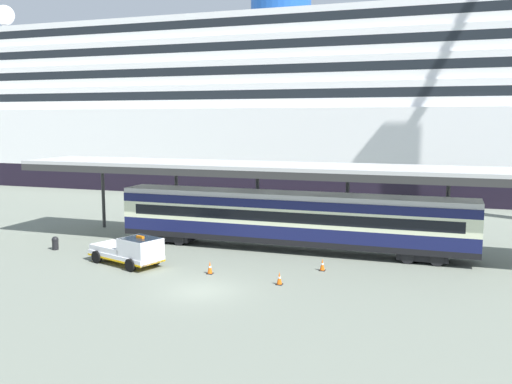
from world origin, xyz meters
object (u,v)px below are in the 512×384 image
at_px(traffic_cone_far, 210,268).
at_px(quay_bollard, 55,243).
at_px(traffic_cone_near, 279,278).
at_px(traffic_cone_mid, 322,265).
at_px(train_carriage, 290,218).
at_px(service_truck, 131,250).
at_px(cruise_ship, 220,111).

xyz_separation_m(traffic_cone_far, quay_bollard, (-12.90, 2.17, 0.14)).
relative_size(traffic_cone_near, traffic_cone_mid, 0.98).
bearing_deg(quay_bollard, traffic_cone_mid, 2.16).
bearing_deg(traffic_cone_mid, traffic_cone_near, -114.45).
distance_m(train_carriage, traffic_cone_near, 8.52).
bearing_deg(service_truck, traffic_cone_near, -5.48).
relative_size(cruise_ship, traffic_cone_far, 180.89).
height_order(cruise_ship, traffic_cone_mid, cruise_ship).
bearing_deg(cruise_ship, traffic_cone_far, -68.23).
distance_m(train_carriage, traffic_cone_mid, 5.89).
height_order(train_carriage, traffic_cone_far, train_carriage).
relative_size(service_truck, traffic_cone_far, 7.29).
relative_size(service_truck, quay_bollard, 5.81).
relative_size(traffic_cone_far, quay_bollard, 0.80).
relative_size(train_carriage, traffic_cone_far, 32.75).
height_order(traffic_cone_far, quay_bollard, quay_bollard).
height_order(traffic_cone_near, quay_bollard, quay_bollard).
distance_m(traffic_cone_near, quay_bollard, 17.72).
bearing_deg(traffic_cone_near, traffic_cone_far, 170.53).
distance_m(cruise_ship, quay_bollard, 46.72).
relative_size(train_carriage, service_truck, 4.49).
distance_m(cruise_ship, traffic_cone_near, 54.56).
distance_m(traffic_cone_mid, traffic_cone_far, 6.87).
height_order(service_truck, traffic_cone_near, service_truck).
xyz_separation_m(traffic_cone_near, quay_bollard, (-17.47, 2.93, 0.16)).
bearing_deg(traffic_cone_near, traffic_cone_mid, 65.55).
distance_m(traffic_cone_near, traffic_cone_mid, 4.01).
relative_size(traffic_cone_mid, traffic_cone_far, 0.97).
xyz_separation_m(cruise_ship, traffic_cone_mid, (25.18, -44.55, -10.00)).
xyz_separation_m(traffic_cone_near, traffic_cone_far, (-4.57, 0.76, 0.02)).
distance_m(service_truck, traffic_cone_near, 10.17).
height_order(service_truck, traffic_cone_far, service_truck).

